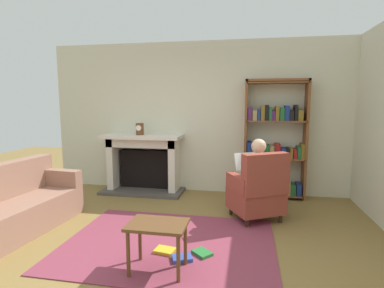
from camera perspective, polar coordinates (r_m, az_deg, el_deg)
name	(u,v)px	position (r m, az deg, el deg)	size (l,w,h in m)	color
ground	(162,257)	(3.43, -5.71, -20.40)	(14.00, 14.00, 0.00)	olive
back_wall	(200,118)	(5.53, 1.57, 4.96)	(5.60, 0.10, 2.70)	beige
area_rug	(169,243)	(3.69, -4.33, -18.19)	(2.40, 1.80, 0.01)	brown
fireplace	(144,161)	(5.63, -9.00, -3.17)	(1.47, 0.64, 1.05)	#4C4742
mantel_clock	(140,129)	(5.46, -9.82, 2.80)	(0.14, 0.14, 0.21)	brown
bookshelf	(274,143)	(5.29, 15.30, 0.22)	(1.02, 0.32, 2.01)	brown
armchair_reading	(258,191)	(4.29, 12.36, -8.59)	(0.86, 0.85, 0.97)	#331E14
seated_reader	(254,175)	(4.34, 11.64, -5.70)	(0.53, 0.59, 1.14)	silver
sofa_floral	(13,207)	(4.47, -30.67, -10.22)	(0.86, 1.75, 0.85)	#966B57
side_table	(158,231)	(3.01, -6.51, -16.02)	(0.56, 0.39, 0.49)	brown
scattered_books	(182,254)	(3.41, -1.86, -20.03)	(0.65, 0.38, 0.04)	#267233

